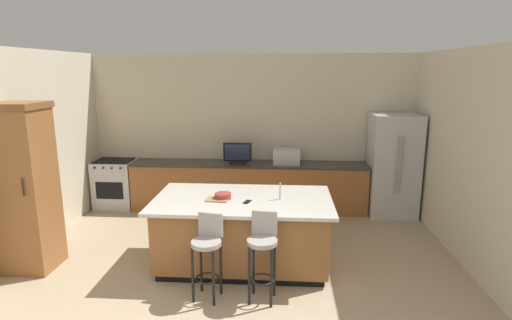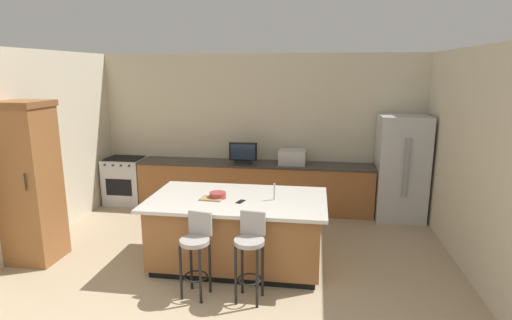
# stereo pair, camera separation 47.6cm
# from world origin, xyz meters

# --- Properties ---
(wall_back) EXTENTS (6.54, 0.12, 2.87)m
(wall_back) POSITION_xyz_m (0.00, 5.02, 1.44)
(wall_back) COLOR beige
(wall_back) RESTS_ON ground_plane
(wall_left) EXTENTS (0.12, 5.42, 2.87)m
(wall_left) POSITION_xyz_m (-3.07, 2.51, 1.44)
(wall_left) COLOR beige
(wall_left) RESTS_ON ground_plane
(wall_right) EXTENTS (0.12, 5.42, 2.87)m
(wall_right) POSITION_xyz_m (3.07, 2.51, 1.44)
(wall_right) COLOR beige
(wall_right) RESTS_ON ground_plane
(counter_back) EXTENTS (4.35, 0.62, 0.89)m
(counter_back) POSITION_xyz_m (-0.05, 4.64, 0.45)
(counter_back) COLOR brown
(counter_back) RESTS_ON ground_plane
(kitchen_island) EXTENTS (2.33, 1.35, 0.93)m
(kitchen_island) POSITION_xyz_m (0.07, 2.41, 0.47)
(kitchen_island) COLOR black
(kitchen_island) RESTS_ON ground_plane
(refrigerator) EXTENTS (0.82, 0.78, 1.82)m
(refrigerator) POSITION_xyz_m (2.55, 4.56, 0.91)
(refrigerator) COLOR #B7BABF
(refrigerator) RESTS_ON ground_plane
(range_oven) EXTENTS (0.73, 0.63, 0.91)m
(range_oven) POSITION_xyz_m (-2.59, 4.63, 0.45)
(range_oven) COLOR #B7BABF
(range_oven) RESTS_ON ground_plane
(cabinet_tower) EXTENTS (0.66, 0.63, 2.19)m
(cabinet_tower) POSITION_xyz_m (-2.71, 2.14, 1.14)
(cabinet_tower) COLOR brown
(cabinet_tower) RESTS_ON ground_plane
(microwave) EXTENTS (0.48, 0.36, 0.27)m
(microwave) POSITION_xyz_m (0.65, 4.64, 1.03)
(microwave) COLOR #B7BABF
(microwave) RESTS_ON counter_back
(tv_monitor) EXTENTS (0.51, 0.16, 0.38)m
(tv_monitor) POSITION_xyz_m (-0.24, 4.58, 1.07)
(tv_monitor) COLOR black
(tv_monitor) RESTS_ON counter_back
(sink_faucet_back) EXTENTS (0.02, 0.02, 0.24)m
(sink_faucet_back) POSITION_xyz_m (-0.19, 4.74, 1.01)
(sink_faucet_back) COLOR #B2B2B7
(sink_faucet_back) RESTS_ON counter_back
(sink_faucet_island) EXTENTS (0.02, 0.02, 0.22)m
(sink_faucet_island) POSITION_xyz_m (0.55, 2.41, 1.04)
(sink_faucet_island) COLOR #B2B2B7
(sink_faucet_island) RESTS_ON kitchen_island
(bar_stool_left) EXTENTS (0.34, 0.36, 0.98)m
(bar_stool_left) POSITION_xyz_m (-0.25, 1.57, 0.59)
(bar_stool_left) COLOR gray
(bar_stool_left) RESTS_ON ground_plane
(bar_stool_right) EXTENTS (0.34, 0.35, 1.02)m
(bar_stool_right) POSITION_xyz_m (0.37, 1.57, 0.62)
(bar_stool_right) COLOR gray
(bar_stool_right) RESTS_ON ground_plane
(fruit_bowl) EXTENTS (0.22, 0.22, 0.08)m
(fruit_bowl) POSITION_xyz_m (-0.19, 2.37, 0.97)
(fruit_bowl) COLOR #993833
(fruit_bowl) RESTS_ON kitchen_island
(cell_phone) EXTENTS (0.11, 0.16, 0.01)m
(cell_phone) POSITION_xyz_m (0.14, 2.26, 0.93)
(cell_phone) COLOR black
(cell_phone) RESTS_ON kitchen_island
(cutting_board) EXTENTS (0.30, 0.22, 0.02)m
(cutting_board) POSITION_xyz_m (-0.25, 2.32, 0.94)
(cutting_board) COLOR #A87F51
(cutting_board) RESTS_ON kitchen_island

